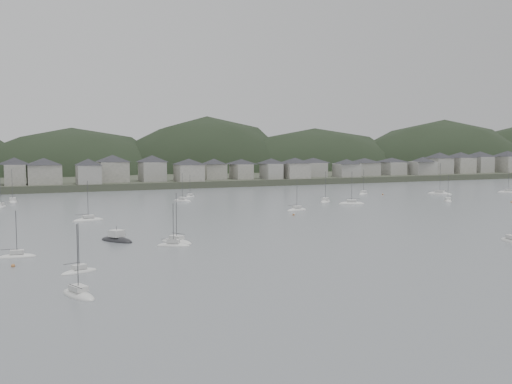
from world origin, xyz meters
name	(u,v)px	position (x,y,z in m)	size (l,w,h in m)	color
ground	(416,255)	(0.00, 0.00, 0.00)	(900.00, 900.00, 0.00)	slate
far_shore_land	(121,173)	(0.00, 295.00, 1.50)	(900.00, 250.00, 3.00)	#383D2D
forested_ridge	(137,196)	(4.83, 269.40, -11.28)	(851.55, 103.94, 102.57)	black
waterfront_town	(264,167)	(50.59, 183.34, 8.66)	(451.48, 28.46, 12.92)	gray
sailboat_lead	(1,207)	(-70.39, 119.40, 0.18)	(4.01, 7.77, 10.17)	silver
moored_fleet	(209,218)	(-18.04, 65.89, 0.18)	(261.19, 163.04, 13.47)	silver
motor_launch_far	(117,240)	(-47.85, 37.67, 0.28)	(7.33, 9.21, 4.10)	black
mooring_buoys	(314,216)	(11.16, 59.19, 0.15)	(170.32, 142.36, 0.70)	#B4713C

